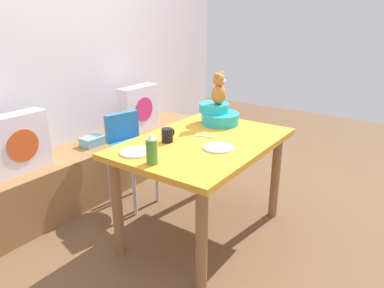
# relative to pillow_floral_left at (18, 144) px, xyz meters

# --- Properties ---
(ground_plane) EXTENTS (8.00, 8.00, 0.00)m
(ground_plane) POSITION_rel_pillow_floral_left_xyz_m (0.70, -1.16, -0.68)
(ground_plane) COLOR brown
(back_wall) EXTENTS (4.40, 0.10, 2.60)m
(back_wall) POSITION_rel_pillow_floral_left_xyz_m (0.70, 0.29, 0.62)
(back_wall) COLOR silver
(back_wall) RESTS_ON ground_plane
(window_bench) EXTENTS (2.60, 0.44, 0.46)m
(window_bench) POSITION_rel_pillow_floral_left_xyz_m (0.70, 0.02, -0.45)
(window_bench) COLOR olive
(window_bench) RESTS_ON ground_plane
(pillow_floral_left) EXTENTS (0.44, 0.15, 0.44)m
(pillow_floral_left) POSITION_rel_pillow_floral_left_xyz_m (0.00, 0.00, 0.00)
(pillow_floral_left) COLOR silver
(pillow_floral_left) RESTS_ON window_bench
(pillow_floral_right) EXTENTS (0.44, 0.15, 0.44)m
(pillow_floral_right) POSITION_rel_pillow_floral_left_xyz_m (1.28, 0.00, 0.00)
(pillow_floral_right) COLOR silver
(pillow_floral_right) RESTS_ON window_bench
(book_stack) EXTENTS (0.20, 0.14, 0.08)m
(book_stack) POSITION_rel_pillow_floral_left_xyz_m (0.69, 0.02, -0.18)
(book_stack) COLOR #71AAB8
(book_stack) RESTS_ON window_bench
(dining_table) EXTENTS (1.24, 0.86, 0.74)m
(dining_table) POSITION_rel_pillow_floral_left_xyz_m (0.70, -1.16, -0.05)
(dining_table) COLOR orange
(dining_table) RESTS_ON ground_plane
(highchair) EXTENTS (0.40, 0.50, 0.79)m
(highchair) POSITION_rel_pillow_floral_left_xyz_m (0.73, -0.42, -0.16)
(highchair) COLOR #2672B2
(highchair) RESTS_ON ground_plane
(infant_seat_teal) EXTENTS (0.30, 0.33, 0.16)m
(infant_seat_teal) POSITION_rel_pillow_floral_left_xyz_m (1.10, -1.03, 0.13)
(infant_seat_teal) COLOR #21B3BF
(infant_seat_teal) RESTS_ON dining_table
(teddy_bear) EXTENTS (0.13, 0.12, 0.25)m
(teddy_bear) POSITION_rel_pillow_floral_left_xyz_m (1.10, -1.03, 0.34)
(teddy_bear) COLOR #B17230
(teddy_bear) RESTS_ON infant_seat_teal
(ketchup_bottle) EXTENTS (0.07, 0.07, 0.18)m
(ketchup_bottle) POSITION_rel_pillow_floral_left_xyz_m (0.18, -1.14, 0.15)
(ketchup_bottle) COLOR #4C8C33
(ketchup_bottle) RESTS_ON dining_table
(coffee_mug) EXTENTS (0.12, 0.08, 0.09)m
(coffee_mug) POSITION_rel_pillow_floral_left_xyz_m (0.53, -0.97, 0.11)
(coffee_mug) COLOR black
(coffee_mug) RESTS_ON dining_table
(dinner_plate_near) EXTENTS (0.20, 0.20, 0.01)m
(dinner_plate_near) POSITION_rel_pillow_floral_left_xyz_m (0.62, -1.33, 0.07)
(dinner_plate_near) COLOR white
(dinner_plate_near) RESTS_ON dining_table
(dinner_plate_far) EXTENTS (0.20, 0.20, 0.01)m
(dinner_plate_far) POSITION_rel_pillow_floral_left_xyz_m (0.25, -0.94, 0.07)
(dinner_plate_far) COLOR white
(dinner_plate_far) RESTS_ON dining_table
(table_fork) EXTENTS (0.07, 0.17, 0.01)m
(table_fork) POSITION_rel_pillow_floral_left_xyz_m (0.77, -1.13, 0.06)
(table_fork) COLOR silver
(table_fork) RESTS_ON dining_table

